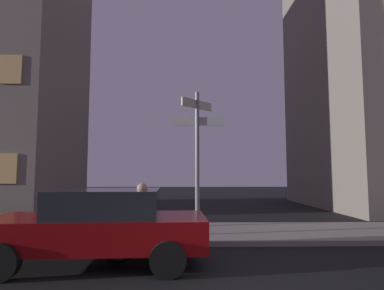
% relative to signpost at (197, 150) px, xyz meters
% --- Properties ---
extents(sidewalk_kerb, '(40.00, 3.02, 0.14)m').
position_rel_signpost_xyz_m(sidewalk_kerb, '(0.52, 0.65, -2.40)').
color(sidewalk_kerb, gray).
rests_on(sidewalk_kerb, ground_plane).
extents(signpost, '(1.48, 0.88, 3.96)m').
position_rel_signpost_xyz_m(signpost, '(0.00, 0.00, 0.00)').
color(signpost, gray).
rests_on(signpost, sidewalk_kerb).
extents(car_near_left, '(4.42, 2.15, 1.48)m').
position_rel_signpost_xyz_m(car_near_left, '(-2.04, -2.36, -1.68)').
color(car_near_left, maroon).
rests_on(car_near_left, ground_plane).
extents(cyclist, '(1.81, 0.38, 1.61)m').
position_rel_signpost_xyz_m(cyclist, '(-1.18, -2.23, -1.72)').
color(cyclist, black).
rests_on(cyclist, ground_plane).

